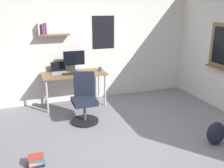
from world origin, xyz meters
TOP-DOWN VIEW (x-y plane):
  - ground_plane at (0.00, 0.00)m, footprint 5.20×5.20m
  - wall_back at (-0.01, 2.45)m, footprint 5.00×0.30m
  - desk at (-0.49, 2.07)m, footprint 1.37×0.60m
  - office_chair at (-0.48, 1.21)m, footprint 0.52×0.54m
  - laptop at (-0.80, 2.21)m, footprint 0.31×0.21m
  - monitor_primary at (-0.46, 2.17)m, footprint 0.46×0.17m
  - keyboard at (-0.56, 2.00)m, footprint 0.37×0.13m
  - computer_mouse at (-0.28, 2.00)m, footprint 0.10×0.06m
  - coffee_mug at (0.09, 2.05)m, footprint 0.08×0.08m
  - backpack at (1.30, -0.33)m, footprint 0.32×0.22m
  - book_stack_on_floor at (-1.47, 0.02)m, footprint 0.25×0.19m

SIDE VIEW (x-z plane):
  - ground_plane at x=0.00m, z-range 0.00..0.00m
  - book_stack_on_floor at x=-1.47m, z-range 0.00..0.15m
  - backpack at x=1.30m, z-range 0.00..0.38m
  - office_chair at x=-0.48m, z-range -0.07..0.88m
  - desk at x=-0.49m, z-range 0.29..1.03m
  - keyboard at x=-0.56m, z-range 0.74..0.76m
  - computer_mouse at x=-0.28m, z-range 0.74..0.78m
  - coffee_mug at x=0.09m, z-range 0.74..0.83m
  - laptop at x=-0.80m, z-range 0.68..0.91m
  - monitor_primary at x=-0.46m, z-range 0.78..1.24m
  - wall_back at x=-0.01m, z-range 0.00..2.60m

